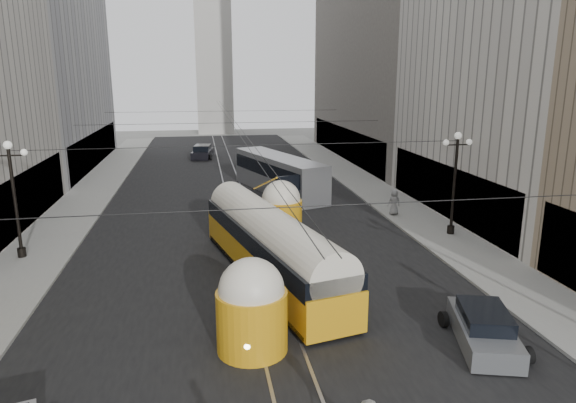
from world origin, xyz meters
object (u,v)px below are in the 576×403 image
object	(u,v)px
streetcar	(270,244)
city_bus	(279,173)
sedan_grey	(483,328)
pedestrian_sidewalk_right	(394,202)

from	to	relation	value
streetcar	city_bus	world-z (taller)	streetcar
sedan_grey	pedestrian_sidewalk_right	distance (m)	17.80
streetcar	sedan_grey	bearing A→B (deg)	-47.86
sedan_grey	city_bus	bearing A→B (deg)	98.07
streetcar	pedestrian_sidewalk_right	world-z (taller)	streetcar
sedan_grey	streetcar	bearing A→B (deg)	132.14
streetcar	city_bus	size ratio (longest dim) A/B	1.24
streetcar	city_bus	bearing A→B (deg)	80.11
streetcar	pedestrian_sidewalk_right	bearing A→B (deg)	43.81
streetcar	sedan_grey	distance (m)	10.49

